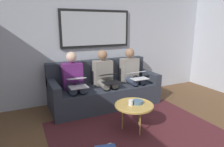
# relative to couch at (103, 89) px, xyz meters

# --- Properties ---
(wall_rear) EXTENTS (6.00, 0.12, 2.60)m
(wall_rear) POSITION_rel_couch_xyz_m (0.00, -0.48, 0.99)
(wall_rear) COLOR #B7BCC6
(wall_rear) RESTS_ON ground_plane
(area_rug) EXTENTS (2.60, 1.80, 0.01)m
(area_rug) POSITION_rel_couch_xyz_m (0.00, 1.27, -0.31)
(area_rug) COLOR #4C1E23
(area_rug) RESTS_ON ground_plane
(couch) EXTENTS (2.20, 0.90, 0.90)m
(couch) POSITION_rel_couch_xyz_m (0.00, 0.00, 0.00)
(couch) COLOR #2D333D
(couch) RESTS_ON ground_plane
(framed_mirror) EXTENTS (1.54, 0.05, 0.78)m
(framed_mirror) POSITION_rel_couch_xyz_m (0.00, -0.39, 1.24)
(framed_mirror) COLOR black
(coffee_table) EXTENTS (0.60, 0.60, 0.44)m
(coffee_table) POSITION_rel_couch_xyz_m (-0.00, 1.22, 0.10)
(coffee_table) COLOR tan
(coffee_table) RESTS_ON ground_plane
(cup) EXTENTS (0.07, 0.07, 0.09)m
(cup) POSITION_rel_couch_xyz_m (0.06, 1.22, 0.16)
(cup) COLOR silver
(cup) RESTS_ON coffee_table
(bowl) EXTENTS (0.18, 0.18, 0.05)m
(bowl) POSITION_rel_couch_xyz_m (-0.08, 1.19, 0.14)
(bowl) COLOR slate
(bowl) RESTS_ON coffee_table
(person_left) EXTENTS (0.38, 0.58, 1.14)m
(person_left) POSITION_rel_couch_xyz_m (-0.64, 0.07, 0.30)
(person_left) COLOR gray
(person_left) RESTS_ON couch
(laptop_white) EXTENTS (0.34, 0.33, 0.15)m
(laptop_white) POSITION_rel_couch_xyz_m (-0.64, 0.31, 0.31)
(laptop_white) COLOR white
(person_middle) EXTENTS (0.38, 0.58, 1.14)m
(person_middle) POSITION_rel_couch_xyz_m (0.00, 0.07, 0.30)
(person_middle) COLOR gray
(person_middle) RESTS_ON couch
(laptop_black) EXTENTS (0.32, 0.39, 0.17)m
(laptop_black) POSITION_rel_couch_xyz_m (0.00, 0.30, 0.32)
(laptop_black) COLOR black
(person_right) EXTENTS (0.38, 0.58, 1.14)m
(person_right) POSITION_rel_couch_xyz_m (0.64, 0.07, 0.30)
(person_right) COLOR #66236B
(person_right) RESTS_ON couch
(laptop_silver) EXTENTS (0.32, 0.37, 0.16)m
(laptop_silver) POSITION_rel_couch_xyz_m (0.64, 0.31, 0.32)
(laptop_silver) COLOR silver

